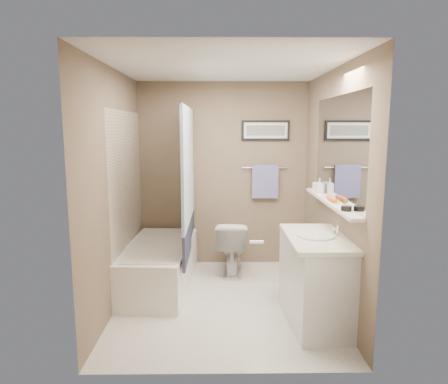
{
  "coord_description": "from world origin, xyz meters",
  "views": [
    {
      "loc": [
        -0.05,
        -3.97,
        1.82
      ],
      "look_at": [
        0.0,
        0.15,
        1.15
      ],
      "focal_mm": 32.0,
      "sensor_mm": 36.0,
      "label": 1
    }
  ],
  "objects_px": {
    "bathtub": "(158,266)",
    "glass_jar": "(316,186)",
    "vanity": "(316,282)",
    "toilet": "(232,247)",
    "candle_bowl_near": "(346,208)",
    "soap_bottle": "(319,186)",
    "hair_brush_back": "(330,198)",
    "hair_brush_front": "(332,199)"
  },
  "relations": [
    {
      "from": "bathtub",
      "to": "glass_jar",
      "type": "bearing_deg",
      "value": 4.15
    },
    {
      "from": "bathtub",
      "to": "vanity",
      "type": "bearing_deg",
      "value": -25.21
    },
    {
      "from": "toilet",
      "to": "glass_jar",
      "type": "relative_size",
      "value": 6.78
    },
    {
      "from": "candle_bowl_near",
      "to": "soap_bottle",
      "type": "distance_m",
      "value": 0.93
    },
    {
      "from": "soap_bottle",
      "to": "hair_brush_back",
      "type": "bearing_deg",
      "value": -90.0
    },
    {
      "from": "candle_bowl_near",
      "to": "soap_bottle",
      "type": "xyz_separation_m",
      "value": [
        0.0,
        0.93,
        0.06
      ]
    },
    {
      "from": "soap_bottle",
      "to": "candle_bowl_near",
      "type": "bearing_deg",
      "value": -90.0
    },
    {
      "from": "vanity",
      "to": "hair_brush_back",
      "type": "height_order",
      "value": "hair_brush_back"
    },
    {
      "from": "vanity",
      "to": "hair_brush_back",
      "type": "xyz_separation_m",
      "value": [
        0.19,
        0.31,
        0.74
      ]
    },
    {
      "from": "toilet",
      "to": "soap_bottle",
      "type": "relative_size",
      "value": 4.19
    },
    {
      "from": "hair_brush_back",
      "to": "soap_bottle",
      "type": "bearing_deg",
      "value": 90.0
    },
    {
      "from": "glass_jar",
      "to": "soap_bottle",
      "type": "xyz_separation_m",
      "value": [
        0.0,
        -0.15,
        0.03
      ]
    },
    {
      "from": "candle_bowl_near",
      "to": "soap_bottle",
      "type": "bearing_deg",
      "value": 90.0
    },
    {
      "from": "vanity",
      "to": "soap_bottle",
      "type": "distance_m",
      "value": 1.11
    },
    {
      "from": "hair_brush_back",
      "to": "soap_bottle",
      "type": "height_order",
      "value": "soap_bottle"
    },
    {
      "from": "bathtub",
      "to": "vanity",
      "type": "relative_size",
      "value": 1.67
    },
    {
      "from": "hair_brush_back",
      "to": "vanity",
      "type": "bearing_deg",
      "value": -121.04
    },
    {
      "from": "bathtub",
      "to": "glass_jar",
      "type": "distance_m",
      "value": 2.01
    },
    {
      "from": "hair_brush_back",
      "to": "soap_bottle",
      "type": "distance_m",
      "value": 0.44
    },
    {
      "from": "hair_brush_front",
      "to": "hair_brush_back",
      "type": "bearing_deg",
      "value": 90.0
    },
    {
      "from": "hair_brush_front",
      "to": "hair_brush_back",
      "type": "xyz_separation_m",
      "value": [
        0.0,
        0.05,
        0.0
      ]
    },
    {
      "from": "hair_brush_back",
      "to": "toilet",
      "type": "bearing_deg",
      "value": 132.19
    },
    {
      "from": "vanity",
      "to": "glass_jar",
      "type": "height_order",
      "value": "glass_jar"
    },
    {
      "from": "vanity",
      "to": "candle_bowl_near",
      "type": "bearing_deg",
      "value": -49.09
    },
    {
      "from": "toilet",
      "to": "candle_bowl_near",
      "type": "bearing_deg",
      "value": 126.39
    },
    {
      "from": "hair_brush_front",
      "to": "glass_jar",
      "type": "relative_size",
      "value": 2.2
    },
    {
      "from": "bathtub",
      "to": "toilet",
      "type": "bearing_deg",
      "value": 30.81
    },
    {
      "from": "toilet",
      "to": "vanity",
      "type": "distance_m",
      "value": 1.52
    },
    {
      "from": "toilet",
      "to": "glass_jar",
      "type": "distance_m",
      "value": 1.31
    },
    {
      "from": "candle_bowl_near",
      "to": "hair_brush_back",
      "type": "xyz_separation_m",
      "value": [
        0.0,
        0.49,
        0.0
      ]
    },
    {
      "from": "hair_brush_front",
      "to": "toilet",
      "type": "bearing_deg",
      "value": 130.74
    },
    {
      "from": "bathtub",
      "to": "glass_jar",
      "type": "relative_size",
      "value": 15.0
    },
    {
      "from": "hair_brush_front",
      "to": "vanity",
      "type": "bearing_deg",
      "value": -126.03
    },
    {
      "from": "candle_bowl_near",
      "to": "glass_jar",
      "type": "relative_size",
      "value": 0.9
    },
    {
      "from": "bathtub",
      "to": "hair_brush_front",
      "type": "relative_size",
      "value": 6.82
    },
    {
      "from": "hair_brush_back",
      "to": "glass_jar",
      "type": "bearing_deg",
      "value": 90.0
    },
    {
      "from": "toilet",
      "to": "hair_brush_front",
      "type": "height_order",
      "value": "hair_brush_front"
    },
    {
      "from": "bathtub",
      "to": "vanity",
      "type": "xyz_separation_m",
      "value": [
        1.6,
        -0.88,
        0.15
      ]
    },
    {
      "from": "hair_brush_front",
      "to": "soap_bottle",
      "type": "relative_size",
      "value": 1.36
    },
    {
      "from": "vanity",
      "to": "soap_bottle",
      "type": "height_order",
      "value": "soap_bottle"
    },
    {
      "from": "soap_bottle",
      "to": "toilet",
      "type": "bearing_deg",
      "value": 147.91
    },
    {
      "from": "hair_brush_front",
      "to": "soap_bottle",
      "type": "xyz_separation_m",
      "value": [
        0.0,
        0.49,
        0.06
      ]
    }
  ]
}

